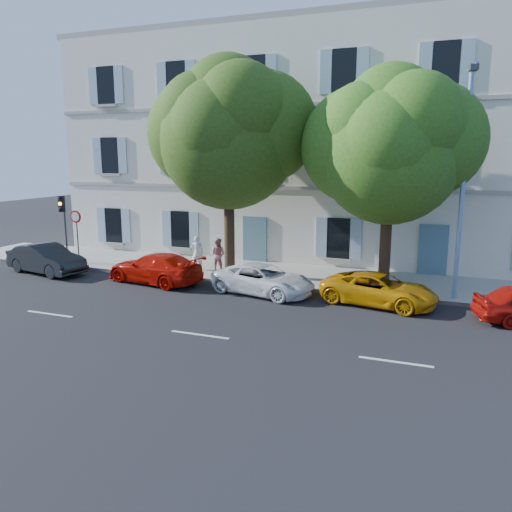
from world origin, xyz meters
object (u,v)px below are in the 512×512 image
at_px(car_yellow_supercar, 379,289).
at_px(pedestrian_a, 197,253).
at_px(car_dark_sedan, 46,259).
at_px(road_sign, 76,226).
at_px(car_red_coupe, 155,268).
at_px(traffic_light, 63,215).
at_px(tree_left, 228,141).
at_px(pedestrian_b, 218,255).
at_px(street_lamp, 464,173).
at_px(car_white_coupe, 263,279).
at_px(tree_right, 390,154).

height_order(car_yellow_supercar, pedestrian_a, pedestrian_a).
height_order(car_dark_sedan, road_sign, road_sign).
distance_m(car_red_coupe, traffic_light, 6.76).
bearing_deg(pedestrian_a, car_yellow_supercar, 156.07).
bearing_deg(car_red_coupe, tree_left, 134.76).
xyz_separation_m(traffic_light, pedestrian_b, (8.23, 0.89, -1.68)).
height_order(road_sign, street_lamp, street_lamp).
relative_size(car_dark_sedan, car_red_coupe, 0.94).
distance_m(car_white_coupe, tree_right, 7.05).
bearing_deg(street_lamp, car_white_coupe, -169.85).
height_order(car_red_coupe, car_yellow_supercar, car_red_coupe).
bearing_deg(car_white_coupe, car_red_coupe, 101.82).
height_order(car_dark_sedan, car_yellow_supercar, car_dark_sedan).
bearing_deg(tree_left, car_yellow_supercar, -14.86).
xyz_separation_m(traffic_light, pedestrian_a, (7.14, 0.90, -1.66)).
xyz_separation_m(car_yellow_supercar, street_lamp, (2.69, 1.21, 4.34)).
distance_m(car_white_coupe, road_sign, 10.76).
bearing_deg(street_lamp, car_yellow_supercar, -155.73).
relative_size(car_yellow_supercar, pedestrian_b, 2.69).
height_order(car_dark_sedan, pedestrian_a, pedestrian_a).
relative_size(traffic_light, pedestrian_a, 2.07).
distance_m(car_white_coupe, pedestrian_a, 4.95).
bearing_deg(car_dark_sedan, tree_left, -64.52).
relative_size(tree_left, traffic_light, 2.75).
bearing_deg(road_sign, street_lamp, -0.48).
relative_size(car_white_coupe, traffic_light, 1.26).
relative_size(car_dark_sedan, pedestrian_a, 2.60).
xyz_separation_m(street_lamp, pedestrian_a, (-11.60, 1.14, -3.96)).
bearing_deg(car_dark_sedan, car_white_coupe, -77.47).
distance_m(car_dark_sedan, car_red_coupe, 5.88).
relative_size(car_yellow_supercar, traffic_light, 1.26).
relative_size(car_red_coupe, road_sign, 1.68).
xyz_separation_m(pedestrian_a, pedestrian_b, (1.09, -0.00, -0.02)).
distance_m(car_dark_sedan, tree_left, 10.50).
distance_m(tree_right, traffic_light, 16.31).
distance_m(car_red_coupe, car_white_coupe, 5.15).
xyz_separation_m(tree_right, road_sign, (-15.15, -0.29, -3.52)).
relative_size(tree_left, road_sign, 3.44).
bearing_deg(street_lamp, tree_right, 170.73).
bearing_deg(car_yellow_supercar, road_sign, 95.65).
distance_m(road_sign, pedestrian_b, 7.51).
bearing_deg(tree_right, car_dark_sedan, -172.68).
bearing_deg(pedestrian_a, car_white_coupe, 141.10).
bearing_deg(car_dark_sedan, street_lamp, -73.92).
relative_size(pedestrian_a, pedestrian_b, 1.03).
relative_size(car_red_coupe, pedestrian_a, 2.78).
bearing_deg(pedestrian_a, tree_right, 166.37).
relative_size(car_red_coupe, car_yellow_supercar, 1.06).
relative_size(tree_left, street_lamp, 1.12).
bearing_deg(car_white_coupe, road_sign, 94.09).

